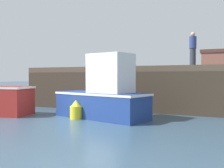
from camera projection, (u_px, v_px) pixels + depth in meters
ground at (54, 124)px, 9.09m from camera, size 120.00×160.00×0.10m
pier at (162, 75)px, 13.42m from camera, size 13.13×6.02×2.03m
fishing_boat_near_right at (104, 95)px, 9.99m from camera, size 3.94×2.29×2.40m
dockworker at (193, 49)px, 12.98m from camera, size 0.34×0.34×1.71m
mooring_buoy_foreground at (76, 110)px, 9.82m from camera, size 0.45×0.45×0.71m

